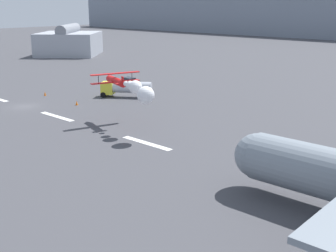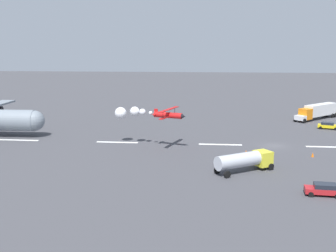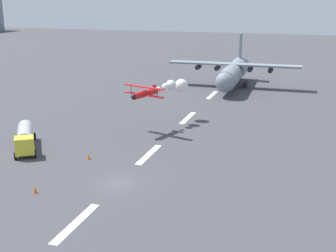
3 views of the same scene
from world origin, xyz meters
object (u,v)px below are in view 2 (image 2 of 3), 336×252
at_px(traffic_cone_far, 246,152).
at_px(fuel_tanker_truck, 245,160).
at_px(airport_staff_sedan, 324,189).
at_px(traffic_cone_near, 313,155).
at_px(stunt_biplane_red, 139,113).
at_px(semi_truck_orange, 317,111).
at_px(followme_car_yellow, 328,125).

bearing_deg(traffic_cone_far, fuel_tanker_truck, 83.83).
bearing_deg(airport_staff_sedan, traffic_cone_near, -99.57).
distance_m(stunt_biplane_red, traffic_cone_near, 30.88).
relative_size(fuel_tanker_truck, airport_staff_sedan, 1.99).
bearing_deg(fuel_tanker_truck, traffic_cone_near, -141.56).
height_order(airport_staff_sedan, traffic_cone_near, airport_staff_sedan).
distance_m(stunt_biplane_red, airport_staff_sedan, 36.16).
bearing_deg(semi_truck_orange, airport_staff_sedan, 76.82).
height_order(semi_truck_orange, traffic_cone_far, semi_truck_orange).
distance_m(stunt_biplane_red, followme_car_yellow, 43.92).
distance_m(followme_car_yellow, airport_staff_sedan, 44.83).
distance_m(fuel_tanker_truck, airport_staff_sedan, 12.65).
bearing_deg(semi_truck_orange, traffic_cone_near, 75.07).
distance_m(semi_truck_orange, fuel_tanker_truck, 51.75).
bearing_deg(stunt_biplane_red, followme_car_yellow, -153.60).
relative_size(airport_staff_sedan, traffic_cone_far, 6.03).
distance_m(semi_truck_orange, airport_staff_sedan, 57.39).
height_order(fuel_tanker_truck, traffic_cone_far, fuel_tanker_truck).
bearing_deg(traffic_cone_far, semi_truck_orange, -119.61).
bearing_deg(traffic_cone_near, followme_car_yellow, -110.42).
height_order(fuel_tanker_truck, followme_car_yellow, fuel_tanker_truck).
relative_size(airport_staff_sedan, traffic_cone_near, 6.03).
distance_m(followme_car_yellow, traffic_cone_far, 31.20).
height_order(stunt_biplane_red, fuel_tanker_truck, stunt_biplane_red).
xyz_separation_m(airport_staff_sedan, traffic_cone_near, (-3.12, -18.49, -0.44)).
bearing_deg(followme_car_yellow, airport_staff_sedan, 74.10).
height_order(semi_truck_orange, airport_staff_sedan, semi_truck_orange).
relative_size(fuel_tanker_truck, followme_car_yellow, 1.90).
height_order(fuel_tanker_truck, traffic_cone_near, fuel_tanker_truck).
bearing_deg(stunt_biplane_red, traffic_cone_near, 170.06).
bearing_deg(stunt_biplane_red, fuel_tanker_truck, 140.59).
relative_size(semi_truck_orange, fuel_tanker_truck, 1.40).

